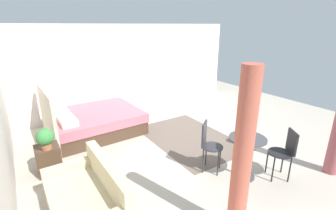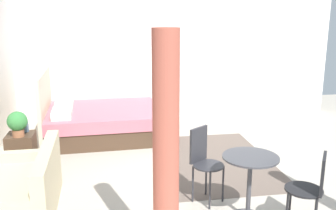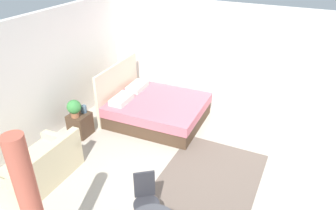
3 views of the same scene
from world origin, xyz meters
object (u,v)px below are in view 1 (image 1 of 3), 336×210
(nightstand, at_px, (48,159))
(cafe_chair_near_couch, at_px, (208,142))
(potted_plant, at_px, (45,138))
(bed, at_px, (92,121))
(cafe_chair_near_window, at_px, (285,150))
(balcony_table, at_px, (246,150))
(couch, at_px, (88,201))
(vase, at_px, (47,139))

(nightstand, xyz_separation_m, cafe_chair_near_couch, (-1.46, -2.38, 0.30))
(cafe_chair_near_couch, bearing_deg, potted_plant, 60.23)
(bed, distance_m, cafe_chair_near_window, 4.15)
(nightstand, bearing_deg, potted_plant, -178.89)
(balcony_table, xyz_separation_m, cafe_chair_near_couch, (0.51, 0.38, 0.04))
(cafe_chair_near_window, bearing_deg, couch, 73.81)
(couch, height_order, balcony_table, couch)
(couch, height_order, potted_plant, potted_plant)
(balcony_table, height_order, cafe_chair_near_couch, cafe_chair_near_couch)
(bed, relative_size, cafe_chair_near_window, 2.44)
(vase, xyz_separation_m, balcony_table, (-2.09, -2.72, -0.06))
(potted_plant, relative_size, cafe_chair_near_window, 0.43)
(potted_plant, bearing_deg, balcony_table, -124.07)
(bed, distance_m, potted_plant, 1.76)
(bed, height_order, cafe_chair_near_couch, bed)
(bed, distance_m, cafe_chair_near_couch, 2.96)
(couch, relative_size, cafe_chair_near_couch, 1.63)
(potted_plant, distance_m, balcony_table, 3.34)
(nightstand, distance_m, cafe_chair_near_couch, 2.81)
(cafe_chair_near_window, relative_size, cafe_chair_near_couch, 0.95)
(bed, relative_size, cafe_chair_near_couch, 2.32)
(couch, relative_size, nightstand, 3.01)
(nightstand, distance_m, potted_plant, 0.46)
(potted_plant, xyz_separation_m, cafe_chair_near_couch, (-1.36, -2.38, -0.15))
(potted_plant, relative_size, vase, 2.43)
(bed, bearing_deg, cafe_chair_near_couch, -154.60)
(potted_plant, xyz_separation_m, vase, (0.22, -0.04, -0.13))
(nightstand, height_order, vase, vase)
(bed, xyz_separation_m, nightstand, (-1.20, 1.12, -0.05))
(couch, bearing_deg, cafe_chair_near_window, -106.19)
(potted_plant, relative_size, cafe_chair_near_couch, 0.41)
(bed, xyz_separation_m, couch, (-2.65, 0.83, -0.04))
(vase, relative_size, cafe_chair_near_couch, 0.17)
(nightstand, height_order, cafe_chair_near_couch, cafe_chair_near_couch)
(vase, bearing_deg, couch, -171.07)
(cafe_chair_near_window, bearing_deg, nightstand, 54.80)
(nightstand, height_order, cafe_chair_near_window, cafe_chair_near_window)
(nightstand, height_order, balcony_table, balcony_table)
(vase, relative_size, cafe_chair_near_window, 0.18)
(vase, relative_size, balcony_table, 0.21)
(potted_plant, height_order, balcony_table, potted_plant)
(nightstand, bearing_deg, balcony_table, -125.45)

